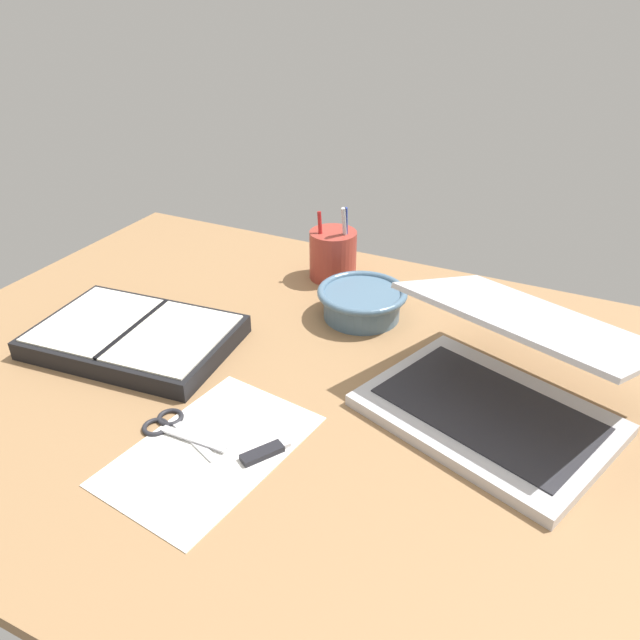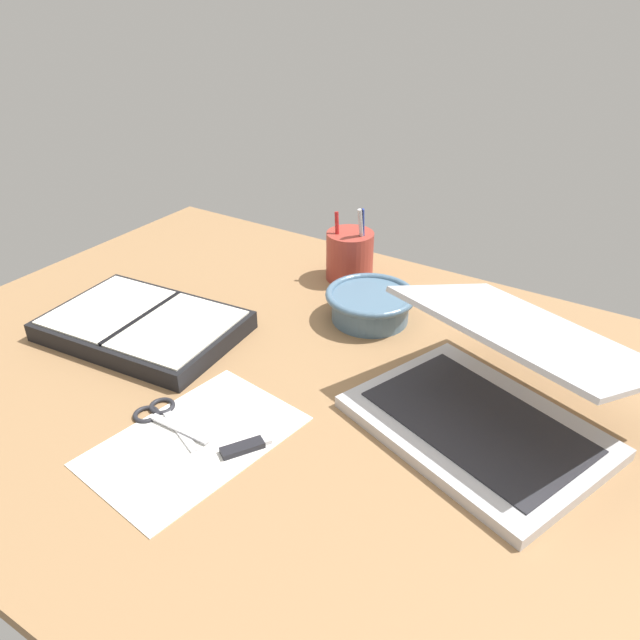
% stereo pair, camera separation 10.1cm
% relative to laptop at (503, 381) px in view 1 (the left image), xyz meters
% --- Properties ---
extents(desk_top, '(1.40, 1.00, 0.02)m').
position_rel_laptop_xyz_m(desk_top, '(-0.29, -0.06, -0.06)').
color(desk_top, '#936D47').
rests_on(desk_top, ground).
extents(laptop, '(0.43, 0.42, 0.17)m').
position_rel_laptop_xyz_m(laptop, '(0.00, 0.00, 0.00)').
color(laptop, '#B7B7BC').
rests_on(laptop, desk_top).
extents(bowl, '(0.17, 0.17, 0.06)m').
position_rel_laptop_xyz_m(bowl, '(-0.29, 0.17, -0.02)').
color(bowl, slate).
rests_on(bowl, desk_top).
extents(pen_cup, '(0.10, 0.10, 0.16)m').
position_rel_laptop_xyz_m(pen_cup, '(-0.41, 0.30, -0.00)').
color(pen_cup, '#9E382D').
rests_on(pen_cup, desk_top).
extents(planner, '(0.35, 0.25, 0.04)m').
position_rel_laptop_xyz_m(planner, '(-0.60, -0.09, -0.04)').
color(planner, black).
rests_on(planner, desk_top).
extents(scissors, '(0.14, 0.07, 0.01)m').
position_rel_laptop_xyz_m(scissors, '(-0.41, -0.25, -0.05)').
color(scissors, '#B7B7BC').
rests_on(scissors, desk_top).
extents(paper_sheet_front, '(0.22, 0.31, 0.00)m').
position_rel_laptop_xyz_m(paper_sheet_front, '(-0.33, -0.26, -0.05)').
color(paper_sheet_front, white).
rests_on(paper_sheet_front, desk_top).
extents(usb_drive, '(0.05, 0.07, 0.01)m').
position_rel_laptop_xyz_m(usb_drive, '(-0.26, -0.24, -0.05)').
color(usb_drive, black).
rests_on(usb_drive, desk_top).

